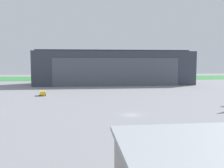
{
  "coord_description": "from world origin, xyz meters",
  "views": [
    {
      "loc": [
        -12.6,
        -63.8,
        13.85
      ],
      "look_at": [
        -2.25,
        25.31,
        5.97
      ],
      "focal_mm": 40.18,
      "sensor_mm": 36.0,
      "label": 1
    }
  ],
  "objects": [
    {
      "name": "ground_plane",
      "position": [
        0.0,
        0.0,
        0.0
      ],
      "size": [
        440.0,
        440.0,
        0.0
      ],
      "primitive_type": "plane",
      "color": "gray"
    },
    {
      "name": "grass_field_strip",
      "position": [
        0.0,
        152.59,
        0.04
      ],
      "size": [
        440.0,
        56.0,
        0.08
      ],
      "primitive_type": "cube",
      "color": "#36843C",
      "rests_on": "ground_plane"
    },
    {
      "name": "maintenance_hangar",
      "position": [
        6.7,
        93.04,
        10.27
      ],
      "size": [
        95.77,
        29.47,
        21.46
      ],
      "color": "#383D47",
      "rests_on": "ground_plane"
    },
    {
      "name": "pushback_tractor",
      "position": [
        -29.24,
        41.61,
        1.08
      ],
      "size": [
        2.99,
        4.45,
        1.88
      ],
      "color": "yellow",
      "rests_on": "ground_plane"
    }
  ]
}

